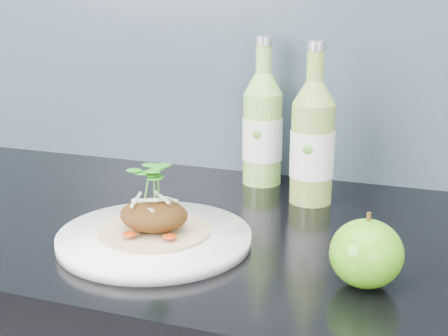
{
  "coord_description": "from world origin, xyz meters",
  "views": [
    {
      "loc": [
        0.25,
        0.87,
        1.23
      ],
      "look_at": [
        -0.04,
        1.65,
        1.0
      ],
      "focal_mm": 50.0,
      "sensor_mm": 36.0,
      "label": 1
    }
  ],
  "objects": [
    {
      "name": "dinner_plate",
      "position": [
        -0.12,
        1.59,
        0.91
      ],
      "size": [
        0.29,
        0.29,
        0.02
      ],
      "color": "white",
      "rests_on": "kitchen_counter"
    },
    {
      "name": "cider_bottle_left",
      "position": [
        -0.06,
        1.92,
        1.0
      ],
      "size": [
        0.09,
        0.09,
        0.26
      ],
      "rotation": [
        0.0,
        0.0,
        -0.39
      ],
      "color": "#8EC652",
      "rests_on": "kitchen_counter"
    },
    {
      "name": "green_apple",
      "position": [
        0.17,
        1.56,
        0.94
      ],
      "size": [
        0.11,
        0.11,
        0.09
      ],
      "rotation": [
        0.0,
        0.0,
        -0.26
      ],
      "color": "#429310",
      "rests_on": "kitchen_counter"
    },
    {
      "name": "pork_taco",
      "position": [
        -0.12,
        1.59,
        0.94
      ],
      "size": [
        0.15,
        0.15,
        0.1
      ],
      "color": "tan",
      "rests_on": "dinner_plate"
    },
    {
      "name": "cider_bottle_right",
      "position": [
        0.05,
        1.84,
        1.0
      ],
      "size": [
        0.09,
        0.09,
        0.26
      ],
      "rotation": [
        0.0,
        0.0,
        0.37
      ],
      "color": "#87A745",
      "rests_on": "kitchen_counter"
    }
  ]
}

